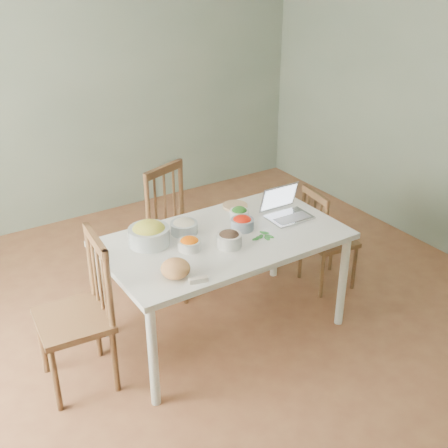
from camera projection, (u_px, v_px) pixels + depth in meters
floor at (212, 341)px, 4.16m from camera, size 5.00×5.00×0.00m
wall_back at (72, 86)px, 5.42m from camera, size 5.00×0.00×2.70m
dining_table at (224, 285)px, 4.12m from camera, size 1.66×0.93×0.78m
chair_far at (184, 231)px, 4.60m from camera, size 0.56×0.55×1.02m
chair_left at (73, 316)px, 3.57m from camera, size 0.48×0.50×1.03m
chair_right at (329, 238)px, 4.67m from camera, size 0.41×0.43×0.87m
bread_boule at (175, 268)px, 3.46m from camera, size 0.24×0.24×0.12m
butter_stick at (198, 280)px, 3.43m from camera, size 0.12×0.06×0.03m
bowl_squash at (149, 233)px, 3.82m from camera, size 0.33×0.33×0.16m
bowl_carrot at (189, 244)px, 3.77m from camera, size 0.16×0.16×0.09m
bowl_onion at (184, 226)px, 3.98m from camera, size 0.24×0.24×0.10m
bowl_mushroom at (229, 239)px, 3.80m from camera, size 0.21×0.21×0.11m
bowl_redpep at (242, 223)px, 4.03m from camera, size 0.20×0.20×0.10m
bowl_broccoli at (239, 213)px, 4.18m from camera, size 0.16×0.16×0.09m
flatbread at (235, 206)px, 4.37m from camera, size 0.20×0.20×0.02m
basil_bunch at (262, 236)px, 3.94m from camera, size 0.18×0.18×0.02m
laptop at (290, 205)px, 4.16m from camera, size 0.32×0.28×0.21m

